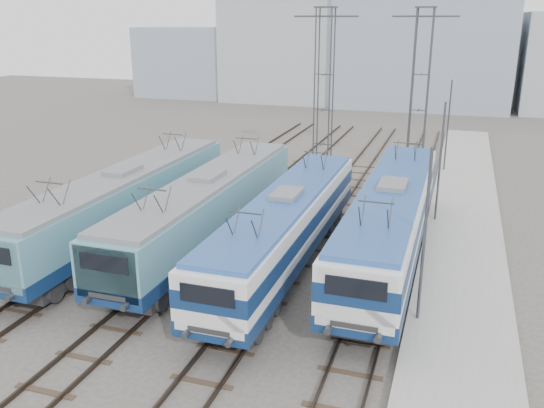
{
  "coord_description": "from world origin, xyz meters",
  "views": [
    {
      "loc": [
        9.44,
        -18.47,
        11.3
      ],
      "look_at": [
        1.05,
        7.0,
        2.61
      ],
      "focal_mm": 38.0,
      "sensor_mm": 36.0,
      "label": 1
    }
  ],
  "objects_px": {
    "locomotive_far_right": "(390,217)",
    "mast_rear": "(448,128)",
    "locomotive_center_left": "(207,206)",
    "mast_front": "(424,240)",
    "locomotive_center_right": "(285,225)",
    "locomotive_far_left": "(123,201)",
    "catenary_tower_east": "(420,87)",
    "catenary_tower_west": "(324,87)",
    "mast_mid": "(440,165)"
  },
  "relations": [
    {
      "from": "locomotive_center_left",
      "to": "mast_rear",
      "type": "xyz_separation_m",
      "value": [
        10.85,
        19.41,
        1.23
      ]
    },
    {
      "from": "catenary_tower_west",
      "to": "mast_rear",
      "type": "xyz_separation_m",
      "value": [
        8.6,
        4.0,
        -3.14
      ]
    },
    {
      "from": "locomotive_center_right",
      "to": "locomotive_center_left",
      "type": "bearing_deg",
      "value": 164.22
    },
    {
      "from": "locomotive_far_left",
      "to": "locomotive_far_right",
      "type": "relative_size",
      "value": 0.99
    },
    {
      "from": "catenary_tower_west",
      "to": "mast_front",
      "type": "xyz_separation_m",
      "value": [
        8.6,
        -20.0,
        -3.14
      ]
    },
    {
      "from": "mast_front",
      "to": "mast_mid",
      "type": "bearing_deg",
      "value": 90.0
    },
    {
      "from": "locomotive_far_left",
      "to": "locomotive_center_right",
      "type": "height_order",
      "value": "locomotive_far_left"
    },
    {
      "from": "mast_front",
      "to": "mast_rear",
      "type": "xyz_separation_m",
      "value": [
        0.0,
        24.0,
        0.0
      ]
    },
    {
      "from": "locomotive_center_right",
      "to": "catenary_tower_west",
      "type": "height_order",
      "value": "catenary_tower_west"
    },
    {
      "from": "locomotive_center_left",
      "to": "catenary_tower_east",
      "type": "xyz_separation_m",
      "value": [
        8.75,
        17.41,
        4.37
      ]
    },
    {
      "from": "catenary_tower_east",
      "to": "mast_mid",
      "type": "height_order",
      "value": "catenary_tower_east"
    },
    {
      "from": "locomotive_center_left",
      "to": "mast_rear",
      "type": "distance_m",
      "value": 22.27
    },
    {
      "from": "mast_rear",
      "to": "catenary_tower_east",
      "type": "bearing_deg",
      "value": -136.4
    },
    {
      "from": "catenary_tower_west",
      "to": "mast_front",
      "type": "height_order",
      "value": "catenary_tower_west"
    },
    {
      "from": "mast_rear",
      "to": "mast_front",
      "type": "bearing_deg",
      "value": -90.0
    },
    {
      "from": "catenary_tower_west",
      "to": "catenary_tower_east",
      "type": "distance_m",
      "value": 6.8
    },
    {
      "from": "mast_rear",
      "to": "locomotive_center_right",
      "type": "bearing_deg",
      "value": -107.06
    },
    {
      "from": "locomotive_far_left",
      "to": "catenary_tower_west",
      "type": "height_order",
      "value": "catenary_tower_west"
    },
    {
      "from": "locomotive_far_left",
      "to": "mast_mid",
      "type": "height_order",
      "value": "mast_mid"
    },
    {
      "from": "locomotive_center_right",
      "to": "mast_mid",
      "type": "height_order",
      "value": "mast_mid"
    },
    {
      "from": "locomotive_far_right",
      "to": "locomotive_center_left",
      "type": "bearing_deg",
      "value": -173.95
    },
    {
      "from": "locomotive_far_left",
      "to": "locomotive_center_left",
      "type": "xyz_separation_m",
      "value": [
        4.5,
        0.58,
        -0.03
      ]
    },
    {
      "from": "locomotive_far_right",
      "to": "catenary_tower_east",
      "type": "height_order",
      "value": "catenary_tower_east"
    },
    {
      "from": "locomotive_center_right",
      "to": "catenary_tower_east",
      "type": "relative_size",
      "value": 1.46
    },
    {
      "from": "locomotive_center_left",
      "to": "mast_front",
      "type": "bearing_deg",
      "value": -22.91
    },
    {
      "from": "catenary_tower_west",
      "to": "mast_rear",
      "type": "height_order",
      "value": "catenary_tower_west"
    },
    {
      "from": "locomotive_center_right",
      "to": "catenary_tower_east",
      "type": "height_order",
      "value": "catenary_tower_east"
    },
    {
      "from": "catenary_tower_west",
      "to": "mast_mid",
      "type": "xyz_separation_m",
      "value": [
        8.6,
        -8.0,
        -3.14
      ]
    },
    {
      "from": "mast_rear",
      "to": "mast_mid",
      "type": "bearing_deg",
      "value": -90.0
    },
    {
      "from": "locomotive_far_right",
      "to": "mast_rear",
      "type": "distance_m",
      "value": 18.59
    },
    {
      "from": "locomotive_center_right",
      "to": "catenary_tower_east",
      "type": "xyz_separation_m",
      "value": [
        4.25,
        18.69,
        4.4
      ]
    },
    {
      "from": "locomotive_center_left",
      "to": "catenary_tower_west",
      "type": "xyz_separation_m",
      "value": [
        2.25,
        15.41,
        4.37
      ]
    },
    {
      "from": "locomotive_far_right",
      "to": "catenary_tower_west",
      "type": "distance_m",
      "value": 16.52
    },
    {
      "from": "locomotive_far_left",
      "to": "catenary_tower_east",
      "type": "bearing_deg",
      "value": 53.63
    },
    {
      "from": "locomotive_far_left",
      "to": "locomotive_far_right",
      "type": "height_order",
      "value": "locomotive_far_right"
    },
    {
      "from": "locomotive_far_right",
      "to": "locomotive_center_right",
      "type": "bearing_deg",
      "value": -153.68
    },
    {
      "from": "mast_mid",
      "to": "mast_rear",
      "type": "xyz_separation_m",
      "value": [
        0.0,
        12.0,
        0.0
      ]
    },
    {
      "from": "locomotive_far_left",
      "to": "locomotive_far_right",
      "type": "xyz_separation_m",
      "value": [
        13.5,
        1.53,
        0.08
      ]
    },
    {
      "from": "locomotive_center_left",
      "to": "mast_rear",
      "type": "height_order",
      "value": "mast_rear"
    },
    {
      "from": "locomotive_center_right",
      "to": "mast_front",
      "type": "relative_size",
      "value": 2.51
    },
    {
      "from": "locomotive_center_right",
      "to": "mast_rear",
      "type": "distance_m",
      "value": 21.68
    },
    {
      "from": "locomotive_center_left",
      "to": "mast_front",
      "type": "relative_size",
      "value": 2.61
    },
    {
      "from": "locomotive_far_right",
      "to": "mast_mid",
      "type": "bearing_deg",
      "value": 74.02
    },
    {
      "from": "locomotive_center_left",
      "to": "locomotive_far_right",
      "type": "height_order",
      "value": "locomotive_far_right"
    },
    {
      "from": "locomotive_far_right",
      "to": "locomotive_far_left",
      "type": "bearing_deg",
      "value": -173.53
    },
    {
      "from": "locomotive_far_right",
      "to": "catenary_tower_east",
      "type": "xyz_separation_m",
      "value": [
        -0.25,
        16.46,
        4.26
      ]
    },
    {
      "from": "locomotive_far_left",
      "to": "catenary_tower_west",
      "type": "distance_m",
      "value": 17.89
    },
    {
      "from": "locomotive_center_left",
      "to": "locomotive_far_right",
      "type": "relative_size",
      "value": 0.97
    },
    {
      "from": "locomotive_center_left",
      "to": "locomotive_far_right",
      "type": "distance_m",
      "value": 9.05
    },
    {
      "from": "locomotive_center_right",
      "to": "catenary_tower_west",
      "type": "relative_size",
      "value": 1.46
    }
  ]
}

